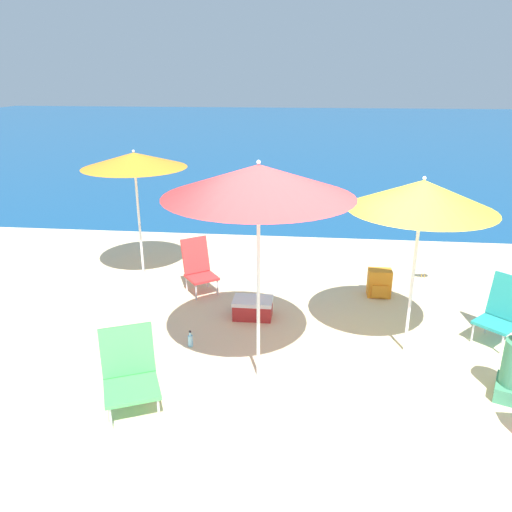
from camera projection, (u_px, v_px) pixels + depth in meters
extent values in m
plane|color=beige|center=(317.00, 394.00, 5.16)|extent=(60.00, 60.00, 0.00)
cube|color=navy|center=(314.00, 130.00, 28.73)|extent=(60.00, 40.00, 0.01)
cylinder|color=white|center=(258.00, 292.00, 5.14)|extent=(0.04, 0.04, 2.01)
cone|color=red|center=(259.00, 181.00, 4.74)|extent=(1.88, 1.88, 0.31)
sphere|color=white|center=(259.00, 162.00, 4.68)|extent=(0.04, 0.04, 0.04)
cylinder|color=white|center=(140.00, 226.00, 7.72)|extent=(0.04, 0.04, 1.80)
cone|color=orange|center=(134.00, 160.00, 7.37)|extent=(1.56, 1.56, 0.22)
sphere|color=white|center=(133.00, 151.00, 7.33)|extent=(0.04, 0.04, 0.04)
cylinder|color=white|center=(412.00, 284.00, 5.68)|extent=(0.04, 0.04, 1.73)
cone|color=yellow|center=(422.00, 195.00, 5.33)|extent=(1.60, 1.60, 0.33)
sphere|color=white|center=(424.00, 178.00, 5.26)|extent=(0.04, 0.04, 0.04)
cylinder|color=silver|center=(472.00, 333.00, 6.12)|extent=(0.02, 0.02, 0.25)
cylinder|color=silver|center=(502.00, 344.00, 5.86)|extent=(0.02, 0.02, 0.25)
cylinder|color=silver|center=(486.00, 324.00, 6.33)|extent=(0.02, 0.02, 0.25)
cube|color=teal|center=(496.00, 323.00, 6.04)|extent=(0.59, 0.59, 0.04)
cube|color=teal|center=(508.00, 297.00, 6.07)|extent=(0.40, 0.39, 0.54)
cylinder|color=silver|center=(196.00, 292.00, 7.26)|extent=(0.02, 0.02, 0.25)
cylinder|color=silver|center=(218.00, 287.00, 7.42)|extent=(0.02, 0.02, 0.25)
cylinder|color=silver|center=(187.00, 284.00, 7.54)|extent=(0.02, 0.02, 0.25)
cylinder|color=silver|center=(208.00, 280.00, 7.71)|extent=(0.02, 0.02, 0.25)
cube|color=red|center=(202.00, 277.00, 7.43)|extent=(0.57, 0.58, 0.04)
cube|color=red|center=(195.00, 255.00, 7.50)|extent=(0.42, 0.36, 0.53)
cylinder|color=silver|center=(111.00, 419.00, 4.60)|extent=(0.02, 0.02, 0.25)
cylinder|color=silver|center=(159.00, 410.00, 4.73)|extent=(0.02, 0.02, 0.25)
cylinder|color=silver|center=(109.00, 392.00, 4.99)|extent=(0.02, 0.02, 0.25)
cylinder|color=silver|center=(153.00, 384.00, 5.11)|extent=(0.02, 0.02, 0.25)
cube|color=#47B756|center=(132.00, 388.00, 4.81)|extent=(0.68, 0.67, 0.04)
cube|color=#47B756|center=(127.00, 350.00, 4.94)|extent=(0.52, 0.32, 0.51)
cube|color=orange|center=(379.00, 283.00, 7.37)|extent=(0.34, 0.23, 0.41)
cube|color=orange|center=(380.00, 292.00, 7.28)|extent=(0.24, 0.03, 0.19)
cylinder|color=#8CCCEA|center=(190.00, 341.00, 6.05)|extent=(0.06, 0.06, 0.14)
cylinder|color=#8CCCEA|center=(190.00, 334.00, 6.01)|extent=(0.03, 0.03, 0.05)
cylinder|color=black|center=(190.00, 332.00, 6.00)|extent=(0.03, 0.03, 0.02)
cube|color=#B72828|center=(253.00, 310.00, 6.76)|extent=(0.51, 0.35, 0.21)
cube|color=white|center=(253.00, 301.00, 6.72)|extent=(0.53, 0.36, 0.05)
cylinder|color=gold|center=(422.00, 275.00, 8.09)|extent=(0.01, 0.01, 0.07)
cylinder|color=gold|center=(425.00, 276.00, 8.08)|extent=(0.01, 0.01, 0.07)
ellipsoid|color=white|center=(424.00, 270.00, 8.05)|extent=(0.26, 0.11, 0.13)
sphere|color=white|center=(431.00, 267.00, 8.02)|extent=(0.07, 0.07, 0.07)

